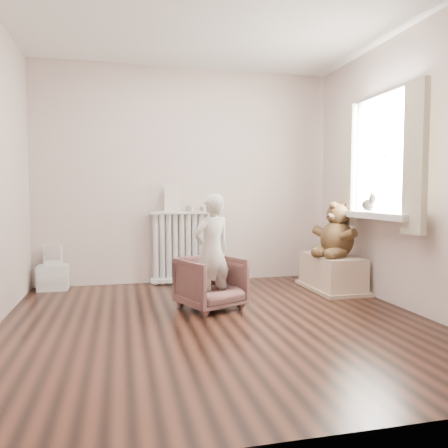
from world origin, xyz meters
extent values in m
cube|color=black|center=(0.00, 0.00, 0.00)|extent=(3.60, 3.60, 0.01)
cube|color=white|center=(0.00, 0.00, 2.60)|extent=(3.60, 3.60, 0.01)
cube|color=beige|center=(0.00, 1.80, 1.30)|extent=(3.60, 0.02, 2.60)
cube|color=beige|center=(0.00, -1.80, 1.30)|extent=(3.60, 0.02, 2.60)
cube|color=beige|center=(1.80, 0.00, 1.30)|extent=(0.02, 3.60, 2.60)
cube|color=white|center=(1.76, 0.30, 1.45)|extent=(0.03, 0.90, 1.10)
cube|color=silver|center=(1.67, 0.30, 0.87)|extent=(0.22, 1.10, 0.06)
cube|color=beige|center=(1.65, -0.27, 1.39)|extent=(0.06, 0.26, 1.30)
cube|color=beige|center=(1.65, 0.87, 1.39)|extent=(0.06, 0.26, 1.30)
cube|color=silver|center=(-0.04, 1.68, 0.39)|extent=(0.83, 0.16, 0.87)
cube|color=beige|center=(-0.19, 1.68, 1.03)|extent=(0.19, 0.02, 0.32)
cylinder|color=#A59E8C|center=(0.02, 1.68, 0.91)|extent=(0.11, 0.11, 0.07)
cylinder|color=#A59E8C|center=(0.19, 1.68, 0.90)|extent=(0.09, 0.09, 0.05)
cube|color=silver|center=(-1.55, 1.65, 0.28)|extent=(0.32, 0.23, 0.51)
imported|color=brown|center=(0.02, 0.45, 0.25)|extent=(0.70, 0.71, 0.49)
imported|color=silver|center=(0.02, 0.40, 0.55)|extent=(0.46, 0.39, 1.06)
cube|color=beige|center=(1.52, 0.94, 0.20)|extent=(0.44, 0.83, 0.39)
camera|label=1|loc=(-0.79, -3.53, 1.09)|focal=35.00mm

